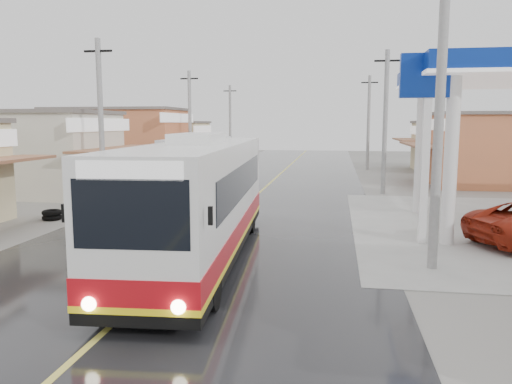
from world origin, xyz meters
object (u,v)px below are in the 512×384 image
coach_bus (200,199)px  tricycle_far (138,171)px  tricycle_near (113,181)px  cyclist (139,198)px  second_bus (199,161)px  tyre_stack (52,215)px

coach_bus → tricycle_far: coach_bus is taller
coach_bus → tricycle_near: 13.10m
coach_bus → cyclist: size_ratio=6.01×
tricycle_far → second_bus: bearing=-17.0°
cyclist → tyre_stack: bearing=-143.5°
cyclist → tricycle_far: (-3.84, 9.25, 0.29)m
second_bus → tricycle_near: second_bus is taller
coach_bus → cyclist: 8.72m
tricycle_near → tyre_stack: 5.83m
tricycle_near → tyre_stack: size_ratio=2.96×
coach_bus → second_bus: bearing=102.0°
second_bus → cyclist: size_ratio=4.67×
cyclist → tyre_stack: (-2.87, -2.37, -0.45)m
cyclist → tyre_stack: size_ratio=2.47×
cyclist → tricycle_near: 4.46m
tricycle_near → tyre_stack: tricycle_near is taller
coach_bus → second_bus: size_ratio=1.29×
second_bus → tyre_stack: 11.84m
tricycle_far → tyre_stack: bearing=-97.8°
second_bus → tyre_stack: (-3.20, -11.30, -1.44)m
second_bus → cyclist: 8.99m
second_bus → tricycle_near: 6.41m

